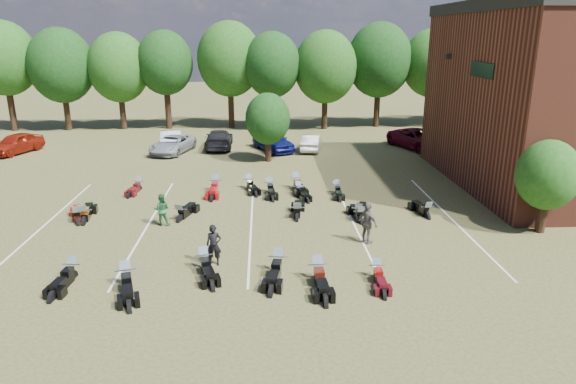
{
  "coord_description": "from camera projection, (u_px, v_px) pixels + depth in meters",
  "views": [
    {
      "loc": [
        -2.37,
        -20.77,
        8.88
      ],
      "look_at": [
        -1.14,
        4.0,
        1.2
      ],
      "focal_mm": 32.0,
      "sensor_mm": 36.0,
      "label": 1
    }
  ],
  "objects": [
    {
      "name": "motorcycle_16",
      "position": [
        249.0,
        189.0,
        30.67
      ],
      "size": [
        1.25,
        2.3,
        1.23
      ],
      "primitive_type": null,
      "rotation": [
        0.0,
        0.0,
        0.27
      ],
      "color": "black",
      "rests_on": "ground"
    },
    {
      "name": "parking_lines",
      "position": [
        251.0,
        222.0,
        25.27
      ],
      "size": [
        20.1,
        14.0,
        0.01
      ],
      "color": "silver",
      "rests_on": "ground"
    },
    {
      "name": "motorcycle_19",
      "position": [
        299.0,
        195.0,
        29.46
      ],
      "size": [
        1.14,
        2.11,
        1.12
      ],
      "primitive_type": null,
      "rotation": [
        0.0,
        0.0,
        0.26
      ],
      "color": "black",
      "rests_on": "ground"
    },
    {
      "name": "car_6",
      "position": [
        418.0,
        139.0,
        41.19
      ],
      "size": [
        4.57,
        6.18,
        1.56
      ],
      "primitive_type": "imported",
      "rotation": [
        0.0,
        0.0,
        0.4
      ],
      "color": "#530417",
      "rests_on": "ground"
    },
    {
      "name": "motorcycle_14",
      "position": [
        139.0,
        190.0,
        30.37
      ],
      "size": [
        0.96,
        2.07,
        1.11
      ],
      "primitive_type": null,
      "rotation": [
        0.0,
        0.0,
        -0.17
      ],
      "color": "#4B0A10",
      "rests_on": "ground"
    },
    {
      "name": "motorcycle_2",
      "position": [
        127.0,
        286.0,
        18.81
      ],
      "size": [
        1.43,
        2.55,
        1.36
      ],
      "primitive_type": null,
      "rotation": [
        0.0,
        0.0,
        0.29
      ],
      "color": "black",
      "rests_on": "ground"
    },
    {
      "name": "ground",
      "position": [
        318.0,
        244.0,
        22.55
      ],
      "size": [
        160.0,
        160.0,
        0.0
      ],
      "primitive_type": "plane",
      "color": "brown",
      "rests_on": "ground"
    },
    {
      "name": "young_tree_midfield",
      "position": [
        268.0,
        119.0,
        36.33
      ],
      "size": [
        3.2,
        3.2,
        4.7
      ],
      "color": "black",
      "rests_on": "ground"
    },
    {
      "name": "car_1",
      "position": [
        171.0,
        139.0,
        41.36
      ],
      "size": [
        2.15,
        4.66,
        1.48
      ],
      "primitive_type": "imported",
      "rotation": [
        0.0,
        0.0,
        3.28
      ],
      "color": "#B4B4B8",
      "rests_on": "ground"
    },
    {
      "name": "motorcycle_1",
      "position": [
        73.0,
        279.0,
        19.39
      ],
      "size": [
        0.91,
        2.29,
        1.25
      ],
      "primitive_type": null,
      "rotation": [
        0.0,
        0.0,
        -0.09
      ],
      "color": "black",
      "rests_on": "ground"
    },
    {
      "name": "motorcycle_9",
      "position": [
        180.0,
        221.0,
        25.39
      ],
      "size": [
        1.36,
        2.4,
        1.27
      ],
      "primitive_type": null,
      "rotation": [
        0.0,
        0.0,
        2.85
      ],
      "color": "black",
      "rests_on": "ground"
    },
    {
      "name": "car_5",
      "position": [
        311.0,
        142.0,
        40.52
      ],
      "size": [
        2.06,
        4.1,
        1.29
      ],
      "primitive_type": "imported",
      "rotation": [
        0.0,
        0.0,
        2.96
      ],
      "color": "#ADAEA9",
      "rests_on": "ground"
    },
    {
      "name": "motorcycle_17",
      "position": [
        296.0,
        189.0,
        30.7
      ],
      "size": [
        1.16,
        2.59,
        1.4
      ],
      "primitive_type": null,
      "rotation": [
        0.0,
        0.0,
        0.15
      ],
      "color": "black",
      "rests_on": "ground"
    },
    {
      "name": "motorcycle_11",
      "position": [
        360.0,
        223.0,
        25.16
      ],
      "size": [
        0.89,
        2.25,
        1.22
      ],
      "primitive_type": null,
      "rotation": [
        0.0,
        0.0,
        3.23
      ],
      "color": "black",
      "rests_on": "ground"
    },
    {
      "name": "motorcycle_10",
      "position": [
        297.0,
        220.0,
        25.54
      ],
      "size": [
        0.99,
        2.43,
        1.32
      ],
      "primitive_type": null,
      "rotation": [
        0.0,
        0.0,
        3.04
      ],
      "color": "black",
      "rests_on": "ground"
    },
    {
      "name": "motorcycle_7",
      "position": [
        78.0,
        224.0,
        24.99
      ],
      "size": [
        1.48,
        2.46,
        1.31
      ],
      "primitive_type": null,
      "rotation": [
        0.0,
        0.0,
        3.48
      ],
      "color": "maroon",
      "rests_on": "ground"
    },
    {
      "name": "motorcycle_13",
      "position": [
        358.0,
        221.0,
        25.43
      ],
      "size": [
        1.44,
        2.43,
        1.29
      ],
      "primitive_type": null,
      "rotation": [
        0.0,
        0.0,
        2.81
      ],
      "color": "black",
      "rests_on": "ground"
    },
    {
      "name": "tree_line",
      "position": [
        276.0,
        62.0,
        48.31
      ],
      "size": [
        56.0,
        6.0,
        9.79
      ],
      "color": "black",
      "rests_on": "ground"
    },
    {
      "name": "car_2",
      "position": [
        173.0,
        144.0,
        39.67
      ],
      "size": [
        3.46,
        5.28,
        1.35
      ],
      "primitive_type": "imported",
      "rotation": [
        0.0,
        0.0,
        -0.27
      ],
      "color": "gray",
      "rests_on": "ground"
    },
    {
      "name": "motorcycle_4",
      "position": [
        278.0,
        272.0,
        19.92
      ],
      "size": [
        1.18,
        2.53,
        1.36
      ],
      "primitive_type": null,
      "rotation": [
        0.0,
        0.0,
        -0.17
      ],
      "color": "black",
      "rests_on": "ground"
    },
    {
      "name": "car_7",
      "position": [
        475.0,
        139.0,
        41.6
      ],
      "size": [
        3.77,
        5.22,
        1.4
      ],
      "primitive_type": "imported",
      "rotation": [
        0.0,
        0.0,
        3.56
      ],
      "color": "#393A3F",
      "rests_on": "ground"
    },
    {
      "name": "motorcycle_3",
      "position": [
        205.0,
        270.0,
        20.15
      ],
      "size": [
        1.32,
        2.43,
        1.29
      ],
      "primitive_type": null,
      "rotation": [
        0.0,
        0.0,
        0.27
      ],
      "color": "black",
      "rests_on": "ground"
    },
    {
      "name": "car_4",
      "position": [
        273.0,
        141.0,
        40.42
      ],
      "size": [
        3.72,
        5.09,
        1.61
      ],
      "primitive_type": "imported",
      "rotation": [
        0.0,
        0.0,
        0.43
      ],
      "color": "#0D135D",
      "rests_on": "ground"
    },
    {
      "name": "person_green",
      "position": [
        162.0,
        210.0,
        24.62
      ],
      "size": [
        0.76,
        0.6,
        1.57
      ],
      "primitive_type": "imported",
      "rotation": [
        0.0,
        0.0,
        3.14
      ],
      "color": "#235E32",
      "rests_on": "ground"
    },
    {
      "name": "person_grey",
      "position": [
        368.0,
        223.0,
        22.46
      ],
      "size": [
        0.99,
        1.15,
        1.85
      ],
      "primitive_type": "imported",
      "rotation": [
        0.0,
        0.0,
        2.17
      ],
      "color": "#5C544F",
      "rests_on": "ground"
    },
    {
      "name": "motorcycle_5",
      "position": [
        317.0,
        281.0,
        19.26
      ],
      "size": [
        0.88,
        2.48,
        1.37
      ],
      "primitive_type": null,
      "rotation": [
        0.0,
        0.0,
        0.04
      ],
      "color": "black",
      "rests_on": "ground"
    },
    {
      "name": "young_tree_near_building",
      "position": [
        548.0,
        175.0,
        23.2
      ],
      "size": [
        2.8,
        2.8,
        4.16
      ],
      "color": "black",
      "rests_on": "ground"
    },
    {
      "name": "car_3",
      "position": [
        219.0,
        139.0,
        41.31
      ],
      "size": [
        2.17,
        5.16,
        1.49
      ],
      "primitive_type": "imported",
      "rotation": [
        0.0,
        0.0,
        3.16
      ],
      "color": "black",
      "rests_on": "ground"
    },
    {
      "name": "motorcycle_15",
      "position": [
        216.0,
        191.0,
        30.19
      ],
      "size": [
        0.89,
        2.5,
        1.38
      ],
      "primitive_type": null,
      "rotation": [
        0.0,
        0.0,
        -0.04
      ],
      "color": "maroon",
      "rests_on": "ground"
    },
    {
      "name": "motorcycle_18",
      "position": [
        270.0,
        192.0,
        29.96
      ],
      "size": [
        0.91,
        2.31,
        1.26
      ],
      "primitive_type": null,
      "rotation": [
        0.0,
        0.0,
        0.09
      ],
      "color": "black",
      "rests_on": "ground"
    },
    {
      "name": "motorcycle_12",
      "position": [
        427.0,
        218.0,
        25.8
      ],
      "size": [
        1.04,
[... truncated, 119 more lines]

